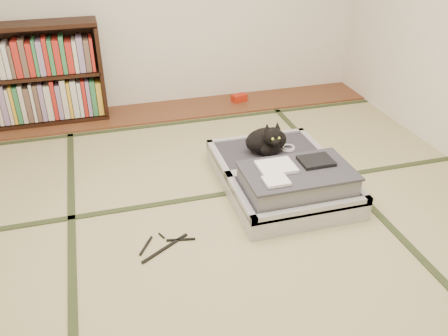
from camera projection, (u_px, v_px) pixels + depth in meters
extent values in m
plane|color=tan|center=(231.00, 228.00, 3.08)|extent=(4.50, 4.50, 0.00)
cube|color=brown|center=(174.00, 110.00, 4.74)|extent=(4.00, 0.50, 0.02)
cube|color=#AB200D|center=(239.00, 98.00, 4.91)|extent=(0.17, 0.13, 0.07)
cube|color=#2D381E|center=(72.00, 256.00, 2.84)|extent=(0.05, 4.50, 0.01)
cube|color=#2D381E|center=(368.00, 204.00, 3.32)|extent=(0.05, 4.50, 0.01)
cube|color=#2D381E|center=(215.00, 195.00, 3.41)|extent=(4.00, 0.05, 0.01)
cube|color=#2D381E|center=(180.00, 123.00, 4.49)|extent=(4.00, 0.05, 0.01)
cube|color=black|center=(101.00, 69.00, 4.41)|extent=(0.04, 0.29, 0.82)
cube|color=black|center=(40.00, 120.00, 4.49)|extent=(1.27, 0.29, 0.04)
cube|color=black|center=(20.00, 26.00, 4.04)|extent=(1.27, 0.29, 0.04)
cube|color=black|center=(31.00, 76.00, 4.27)|extent=(1.22, 0.29, 0.03)
cube|color=black|center=(32.00, 71.00, 4.38)|extent=(1.27, 0.02, 0.82)
cube|color=gray|center=(35.00, 99.00, 4.36)|extent=(1.15, 0.20, 0.35)
cube|color=gray|center=(26.00, 55.00, 4.16)|extent=(1.15, 0.20, 0.31)
cube|color=silver|center=(295.00, 199.00, 3.25)|extent=(0.83, 0.56, 0.14)
cube|color=#33313A|center=(296.00, 194.00, 3.23)|extent=(0.75, 0.47, 0.11)
cube|color=silver|center=(313.00, 210.00, 3.00)|extent=(0.83, 0.04, 0.06)
cube|color=silver|center=(282.00, 171.00, 3.42)|extent=(0.83, 0.04, 0.06)
cube|color=silver|center=(241.00, 198.00, 3.11)|extent=(0.04, 0.56, 0.06)
cube|color=silver|center=(349.00, 181.00, 3.30)|extent=(0.04, 0.56, 0.06)
cube|color=silver|center=(267.00, 161.00, 3.71)|extent=(0.83, 0.56, 0.14)
cube|color=#33313A|center=(267.00, 157.00, 3.69)|extent=(0.75, 0.47, 0.11)
cube|color=silver|center=(280.00, 168.00, 3.46)|extent=(0.83, 0.04, 0.06)
cube|color=silver|center=(256.00, 138.00, 3.88)|extent=(0.83, 0.04, 0.06)
cube|color=silver|center=(218.00, 159.00, 3.58)|extent=(0.04, 0.56, 0.06)
cube|color=silver|center=(314.00, 146.00, 3.77)|extent=(0.04, 0.56, 0.06)
cylinder|color=black|center=(281.00, 169.00, 3.44)|extent=(0.75, 0.03, 0.03)
cube|color=gray|center=(297.00, 182.00, 3.18)|extent=(0.71, 0.43, 0.14)
cube|color=#3B3B43|center=(298.00, 171.00, 3.14)|extent=(0.73, 0.46, 0.02)
cube|color=white|center=(276.00, 167.00, 3.14)|extent=(0.24, 0.20, 0.02)
cube|color=black|center=(316.00, 161.00, 3.21)|extent=(0.22, 0.18, 0.02)
cube|color=white|center=(276.00, 181.00, 2.98)|extent=(0.16, 0.13, 0.02)
cube|color=white|center=(277.00, 227.00, 2.96)|extent=(0.07, 0.01, 0.05)
cube|color=white|center=(296.00, 225.00, 3.00)|extent=(0.06, 0.01, 0.04)
cube|color=orange|center=(351.00, 213.00, 3.09)|extent=(0.06, 0.01, 0.04)
cube|color=#197F33|center=(341.00, 212.00, 3.06)|extent=(0.04, 0.01, 0.03)
ellipsoid|color=black|center=(266.00, 141.00, 3.60)|extent=(0.32, 0.21, 0.20)
ellipsoid|color=black|center=(270.00, 149.00, 3.53)|extent=(0.16, 0.12, 0.12)
ellipsoid|color=black|center=(273.00, 136.00, 3.44)|extent=(0.14, 0.13, 0.13)
sphere|color=black|center=(275.00, 142.00, 3.41)|extent=(0.06, 0.06, 0.06)
cone|color=black|center=(267.00, 127.00, 3.42)|extent=(0.05, 0.06, 0.06)
cone|color=black|center=(277.00, 126.00, 3.44)|extent=(0.05, 0.06, 0.06)
sphere|color=#A5BF33|center=(273.00, 139.00, 3.38)|extent=(0.02, 0.02, 0.02)
sphere|color=#A5BF33|center=(279.00, 138.00, 3.40)|extent=(0.02, 0.02, 0.02)
cylinder|color=black|center=(274.00, 142.00, 3.75)|extent=(0.20, 0.12, 0.04)
torus|color=white|center=(287.00, 148.00, 3.69)|extent=(0.12, 0.12, 0.02)
torus|color=white|center=(288.00, 147.00, 3.68)|extent=(0.10, 0.10, 0.01)
cube|color=black|center=(165.00, 248.00, 2.89)|extent=(0.32, 0.21, 0.01)
cube|color=black|center=(146.00, 246.00, 2.91)|extent=(0.11, 0.16, 0.01)
cube|color=black|center=(181.00, 240.00, 2.97)|extent=(0.18, 0.05, 0.01)
cylinder|color=black|center=(162.00, 236.00, 3.00)|extent=(0.04, 0.06, 0.01)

